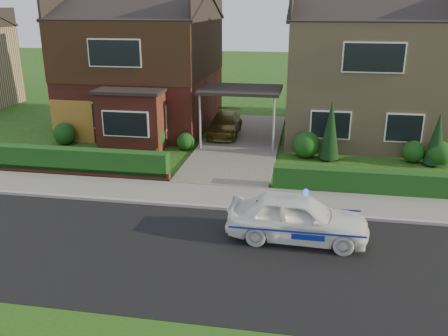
# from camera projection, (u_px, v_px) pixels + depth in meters

# --- Properties ---
(ground) EXTENTS (120.00, 120.00, 0.00)m
(ground) POSITION_uv_depth(u_px,v_px,m) (184.00, 253.00, 13.14)
(ground) COLOR #1B4913
(ground) RESTS_ON ground
(road) EXTENTS (60.00, 6.00, 0.02)m
(road) POSITION_uv_depth(u_px,v_px,m) (184.00, 253.00, 13.14)
(road) COLOR black
(road) RESTS_ON ground
(kerb) EXTENTS (60.00, 0.16, 0.12)m
(kerb) POSITION_uv_depth(u_px,v_px,m) (207.00, 207.00, 15.96)
(kerb) COLOR #9E9993
(kerb) RESTS_ON ground
(sidewalk) EXTENTS (60.00, 2.00, 0.10)m
(sidewalk) POSITION_uv_depth(u_px,v_px,m) (213.00, 196.00, 16.94)
(sidewalk) COLOR slate
(sidewalk) RESTS_ON ground
(driveway) EXTENTS (3.80, 12.00, 0.12)m
(driveway) POSITION_uv_depth(u_px,v_px,m) (240.00, 143.00, 23.36)
(driveway) COLOR #666059
(driveway) RESTS_ON ground
(house_left) EXTENTS (7.50, 9.53, 7.25)m
(house_left) POSITION_uv_depth(u_px,v_px,m) (144.00, 57.00, 25.79)
(house_left) COLOR maroon
(house_left) RESTS_ON ground
(house_right) EXTENTS (7.50, 8.06, 7.25)m
(house_right) POSITION_uv_depth(u_px,v_px,m) (363.00, 64.00, 24.02)
(house_right) COLOR tan
(house_right) RESTS_ON ground
(carport_link) EXTENTS (3.80, 3.00, 2.77)m
(carport_link) POSITION_uv_depth(u_px,v_px,m) (241.00, 91.00, 22.47)
(carport_link) COLOR black
(carport_link) RESTS_ON ground
(garage_door) EXTENTS (2.20, 0.10, 2.10)m
(garage_door) POSITION_uv_depth(u_px,v_px,m) (73.00, 122.00, 23.42)
(garage_door) COLOR #946120
(garage_door) RESTS_ON ground
(dwarf_wall) EXTENTS (7.70, 0.25, 0.36)m
(dwarf_wall) POSITION_uv_depth(u_px,v_px,m) (77.00, 172.00, 18.97)
(dwarf_wall) COLOR maroon
(dwarf_wall) RESTS_ON ground
(hedge_left) EXTENTS (7.50, 0.55, 0.90)m
(hedge_left) POSITION_uv_depth(u_px,v_px,m) (79.00, 175.00, 19.16)
(hedge_left) COLOR #103410
(hedge_left) RESTS_ON ground
(hedge_right) EXTENTS (7.50, 0.55, 0.80)m
(hedge_right) POSITION_uv_depth(u_px,v_px,m) (377.00, 195.00, 17.17)
(hedge_right) COLOR #103410
(hedge_right) RESTS_ON ground
(shrub_left_far) EXTENTS (1.08, 1.08, 1.08)m
(shrub_left_far) POSITION_uv_depth(u_px,v_px,m) (64.00, 134.00, 23.20)
(shrub_left_far) COLOR #103410
(shrub_left_far) RESTS_ON ground
(shrub_left_mid) EXTENTS (1.32, 1.32, 1.32)m
(shrub_left_mid) POSITION_uv_depth(u_px,v_px,m) (151.00, 136.00, 22.24)
(shrub_left_mid) COLOR #103410
(shrub_left_mid) RESTS_ON ground
(shrub_left_near) EXTENTS (0.84, 0.84, 0.84)m
(shrub_left_near) POSITION_uv_depth(u_px,v_px,m) (186.00, 141.00, 22.33)
(shrub_left_near) COLOR #103410
(shrub_left_near) RESTS_ON ground
(shrub_right_near) EXTENTS (1.20, 1.20, 1.20)m
(shrub_right_near) POSITION_uv_depth(u_px,v_px,m) (306.00, 145.00, 21.17)
(shrub_right_near) COLOR #103410
(shrub_right_near) RESTS_ON ground
(shrub_right_mid) EXTENTS (0.96, 0.96, 0.96)m
(shrub_right_mid) POSITION_uv_depth(u_px,v_px,m) (413.00, 152.00, 20.55)
(shrub_right_mid) COLOR #103410
(shrub_right_mid) RESTS_ON ground
(shrub_right_far) EXTENTS (1.08, 1.08, 1.08)m
(shrub_right_far) POSITION_uv_depth(u_px,v_px,m) (440.00, 154.00, 20.09)
(shrub_right_far) COLOR #103410
(shrub_right_far) RESTS_ON ground
(conifer_a) EXTENTS (0.90, 0.90, 2.60)m
(conifer_a) POSITION_uv_depth(u_px,v_px,m) (330.00, 131.00, 20.59)
(conifer_a) COLOR black
(conifer_a) RESTS_ON ground
(conifer_b) EXTENTS (0.90, 0.90, 2.20)m
(conifer_b) POSITION_uv_depth(u_px,v_px,m) (437.00, 141.00, 19.94)
(conifer_b) COLOR black
(conifer_b) RESTS_ON ground
(police_car) EXTENTS (3.74, 4.13, 1.55)m
(police_car) POSITION_uv_depth(u_px,v_px,m) (297.00, 218.00, 13.69)
(police_car) COLOR white
(police_car) RESTS_ON ground
(driveway_car) EXTENTS (1.60, 3.76, 1.08)m
(driveway_car) POSITION_uv_depth(u_px,v_px,m) (225.00, 124.00, 24.51)
(driveway_car) COLOR brown
(driveway_car) RESTS_ON driveway
(potted_plant_a) EXTENTS (0.47, 0.40, 0.74)m
(potted_plant_a) POSITION_uv_depth(u_px,v_px,m) (148.00, 164.00, 19.25)
(potted_plant_a) COLOR gray
(potted_plant_a) RESTS_ON ground
(potted_plant_b) EXTENTS (0.55, 0.52, 0.79)m
(potted_plant_b) POSITION_uv_depth(u_px,v_px,m) (154.00, 158.00, 19.97)
(potted_plant_b) COLOR gray
(potted_plant_b) RESTS_ON ground
(potted_plant_c) EXTENTS (0.59, 0.59, 0.85)m
(potted_plant_c) POSITION_uv_depth(u_px,v_px,m) (114.00, 141.00, 22.32)
(potted_plant_c) COLOR gray
(potted_plant_c) RESTS_ON ground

